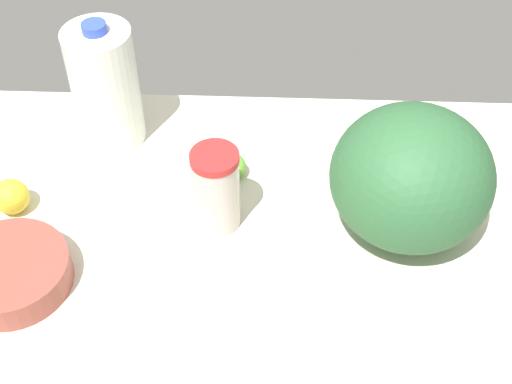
# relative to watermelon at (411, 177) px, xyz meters

# --- Properties ---
(countertop) EXTENTS (1.20, 0.76, 0.03)m
(countertop) POSITION_rel_watermelon_xyz_m (0.26, 0.03, -0.14)
(countertop) COLOR beige
(countertop) RESTS_ON ground
(watermelon) EXTENTS (0.28, 0.28, 0.24)m
(watermelon) POSITION_rel_watermelon_xyz_m (0.00, 0.00, 0.00)
(watermelon) COLOR #2F6338
(watermelon) RESTS_ON countertop
(mixing_bowl) EXTENTS (0.20, 0.20, 0.05)m
(mixing_bowl) POSITION_rel_watermelon_xyz_m (0.66, 0.16, -0.09)
(mixing_bowl) COLOR #9B473B
(mixing_bowl) RESTS_ON countertop
(tumbler_cup) EXTENTS (0.08, 0.08, 0.17)m
(tumbler_cup) POSITION_rel_watermelon_xyz_m (0.33, 0.01, -0.04)
(tumbler_cup) COLOR beige
(tumbler_cup) RESTS_ON countertop
(milk_jug) EXTENTS (0.13, 0.13, 0.27)m
(milk_jug) POSITION_rel_watermelon_xyz_m (0.56, -0.22, 0.00)
(milk_jug) COLOR white
(milk_jug) RESTS_ON countertop
(lime_loose) EXTENTS (0.05, 0.05, 0.05)m
(lime_loose) POSITION_rel_watermelon_xyz_m (0.31, -0.11, -0.09)
(lime_loose) COLOR #6AB337
(lime_loose) RESTS_ON countertop
(lemon_beside_bowl) EXTENTS (0.07, 0.07, 0.07)m
(lemon_beside_bowl) POSITION_rel_watermelon_xyz_m (0.71, -0.01, -0.09)
(lemon_beside_bowl) COLOR yellow
(lemon_beside_bowl) RESTS_ON countertop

